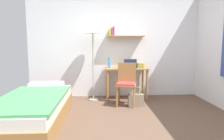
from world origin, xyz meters
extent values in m
plane|color=brown|center=(0.00, 0.00, 0.00)|extent=(5.28, 5.28, 0.00)
cube|color=white|center=(0.00, 2.02, 1.30)|extent=(4.40, 0.05, 2.60)
cube|color=#9E703D|center=(0.17, 1.89, 1.50)|extent=(0.90, 0.22, 0.02)
cube|color=gold|center=(-0.20, 1.90, 1.60)|extent=(0.03, 0.17, 0.18)
cube|color=purple|center=(-0.15, 1.93, 1.61)|extent=(0.03, 0.13, 0.19)
cube|color=#D13D38|center=(-0.11, 1.92, 1.62)|extent=(0.02, 0.13, 0.22)
cube|color=#9E703D|center=(-1.53, 0.26, 0.14)|extent=(0.94, 2.04, 0.28)
cube|color=silver|center=(-1.53, 0.26, 0.36)|extent=(0.90, 1.98, 0.16)
cube|color=#4C9E5B|center=(-1.53, 0.13, 0.46)|extent=(0.96, 1.68, 0.04)
cube|color=white|center=(-1.53, 1.05, 0.49)|extent=(0.66, 0.28, 0.10)
cube|color=#9E703D|center=(0.17, 1.70, 0.74)|extent=(1.00, 0.55, 0.03)
cylinder|color=#9E703D|center=(-0.28, 1.47, 0.36)|extent=(0.06, 0.06, 0.72)
cylinder|color=#9E703D|center=(0.63, 1.47, 0.36)|extent=(0.06, 0.06, 0.72)
cylinder|color=#9E703D|center=(-0.28, 1.93, 0.36)|extent=(0.06, 0.06, 0.72)
cylinder|color=#9E703D|center=(0.63, 1.93, 0.36)|extent=(0.06, 0.06, 0.72)
cube|color=#9E703D|center=(0.10, 1.15, 0.45)|extent=(0.50, 0.48, 0.03)
cube|color=#B23838|center=(0.10, 1.15, 0.48)|extent=(0.46, 0.44, 0.04)
cube|color=#9E703D|center=(0.14, 1.32, 0.70)|extent=(0.39, 0.13, 0.41)
cylinder|color=#9E703D|center=(-0.11, 1.03, 0.22)|extent=(0.04, 0.04, 0.43)
cylinder|color=#9E703D|center=(0.23, 0.95, 0.22)|extent=(0.04, 0.04, 0.43)
cylinder|color=#9E703D|center=(-0.03, 1.34, 0.22)|extent=(0.04, 0.04, 0.43)
cylinder|color=#9E703D|center=(0.30, 1.26, 0.22)|extent=(0.04, 0.04, 0.43)
cylinder|color=#B2A893|center=(-0.61, 1.64, 0.01)|extent=(0.24, 0.24, 0.02)
cylinder|color=#B2A893|center=(-0.61, 1.64, 0.79)|extent=(0.03, 0.03, 1.53)
cone|color=silver|center=(-0.61, 1.64, 1.67)|extent=(0.42, 0.42, 0.22)
cube|color=black|center=(0.28, 1.68, 0.76)|extent=(0.32, 0.21, 0.01)
cube|color=black|center=(0.28, 1.75, 0.86)|extent=(0.31, 0.07, 0.19)
cube|color=black|center=(0.28, 1.75, 0.86)|extent=(0.28, 0.06, 0.16)
cylinder|color=#4C99DB|center=(-0.22, 1.73, 0.87)|extent=(0.07, 0.07, 0.24)
cube|color=#4CA856|center=(0.51, 1.68, 0.77)|extent=(0.19, 0.24, 0.03)
cube|color=gold|center=(0.52, 1.68, 0.80)|extent=(0.20, 0.20, 0.03)
cube|color=silver|center=(0.53, 1.68, 0.82)|extent=(0.18, 0.23, 0.03)
cube|color=orange|center=(0.52, 1.68, 0.85)|extent=(0.15, 0.24, 0.03)
cube|color=gray|center=(0.30, 1.08, 0.13)|extent=(0.33, 0.13, 0.26)
torus|color=gray|center=(0.30, 1.08, 0.31)|extent=(0.22, 0.02, 0.22)
camera|label=1|loc=(-0.44, -3.02, 1.30)|focal=32.35mm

